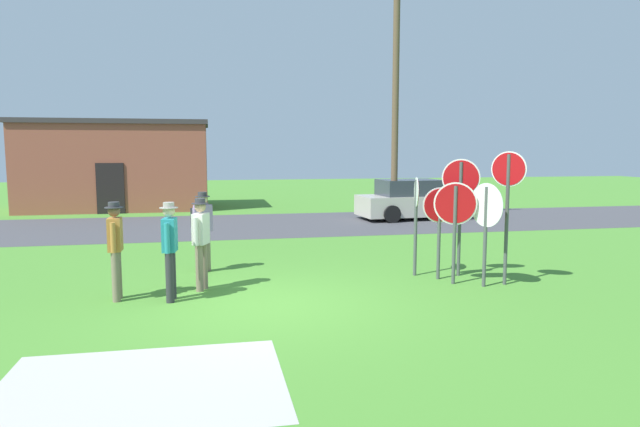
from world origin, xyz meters
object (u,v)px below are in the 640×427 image
(stop_sign_far_back, at_px, (455,215))
(stop_sign_tallest, at_px, (416,211))
(person_holding_notes, at_px, (201,239))
(person_with_sunhat, at_px, (115,245))
(stop_sign_leaning_left, at_px, (460,196))
(person_on_left, at_px, (202,226))
(person_in_dark_shirt, at_px, (170,245))
(stop_sign_center_cluster, at_px, (508,196))
(stop_sign_rear_left, at_px, (439,217))
(stop_sign_nearest, at_px, (486,216))
(utility_pole, at_px, (396,95))
(parked_car_on_street, at_px, (413,201))

(stop_sign_far_back, bearing_deg, stop_sign_tallest, 118.38)
(person_holding_notes, bearing_deg, person_with_sunhat, -163.67)
(stop_sign_far_back, distance_m, person_with_sunhat, 6.32)
(stop_sign_leaning_left, xyz_separation_m, person_on_left, (-5.26, 1.46, -0.67))
(stop_sign_leaning_left, distance_m, person_in_dark_shirt, 5.89)
(stop_sign_center_cluster, height_order, stop_sign_rear_left, stop_sign_center_cluster)
(stop_sign_center_cluster, distance_m, person_with_sunhat, 7.32)
(person_with_sunhat, height_order, person_in_dark_shirt, same)
(stop_sign_nearest, bearing_deg, stop_sign_rear_left, 129.00)
(person_in_dark_shirt, bearing_deg, stop_sign_center_cluster, -0.68)
(stop_sign_tallest, relative_size, stop_sign_nearest, 1.03)
(person_holding_notes, xyz_separation_m, person_in_dark_shirt, (-0.52, -0.67, 0.00))
(person_on_left, height_order, person_with_sunhat, same)
(stop_sign_tallest, relative_size, stop_sign_far_back, 1.03)
(stop_sign_rear_left, bearing_deg, stop_sign_nearest, -51.00)
(person_on_left, bearing_deg, stop_sign_leaning_left, -15.49)
(stop_sign_rear_left, distance_m, stop_sign_nearest, 0.99)
(utility_pole, bearing_deg, person_in_dark_shirt, -127.56)
(person_in_dark_shirt, bearing_deg, stop_sign_rear_left, 6.80)
(parked_car_on_street, height_order, person_in_dark_shirt, person_in_dark_shirt)
(stop_sign_rear_left, xyz_separation_m, stop_sign_far_back, (0.12, -0.46, 0.10))
(parked_car_on_street, relative_size, person_with_sunhat, 2.55)
(utility_pole, relative_size, person_on_left, 5.09)
(parked_car_on_street, height_order, stop_sign_tallest, stop_sign_tallest)
(stop_sign_rear_left, xyz_separation_m, stop_sign_nearest, (0.62, -0.76, 0.10))
(parked_car_on_street, xyz_separation_m, stop_sign_leaning_left, (-2.56, -9.37, 0.99))
(stop_sign_rear_left, xyz_separation_m, stop_sign_leaning_left, (0.53, 0.19, 0.41))
(parked_car_on_street, distance_m, person_on_left, 11.13)
(parked_car_on_street, relative_size, person_holding_notes, 2.55)
(stop_sign_center_cluster, distance_m, stop_sign_tallest, 1.85)
(stop_sign_leaning_left, bearing_deg, person_with_sunhat, -175.11)
(person_with_sunhat, bearing_deg, person_on_left, 54.29)
(utility_pole, xyz_separation_m, parked_car_on_street, (1.00, 0.63, -3.92))
(stop_sign_rear_left, height_order, stop_sign_tallest, stop_sign_tallest)
(person_on_left, bearing_deg, utility_pole, 46.87)
(stop_sign_rear_left, relative_size, stop_sign_far_back, 0.94)
(stop_sign_tallest, xyz_separation_m, person_in_dark_shirt, (-4.91, -1.03, -0.39))
(parked_car_on_street, xyz_separation_m, stop_sign_far_back, (-2.97, -10.02, 0.69))
(stop_sign_tallest, relative_size, stop_sign_leaning_left, 0.85)
(stop_sign_center_cluster, distance_m, stop_sign_far_back, 1.06)
(parked_car_on_street, bearing_deg, person_with_sunhat, -133.02)
(stop_sign_center_cluster, bearing_deg, stop_sign_far_back, 165.98)
(person_on_left, distance_m, person_holding_notes, 1.61)
(stop_sign_nearest, xyz_separation_m, person_with_sunhat, (-6.81, 0.38, -0.39))
(person_holding_notes, bearing_deg, parked_car_on_street, 50.57)
(person_on_left, xyz_separation_m, person_with_sunhat, (-1.46, -2.03, -0.03))
(stop_sign_far_back, bearing_deg, stop_sign_leaning_left, 57.62)
(stop_sign_far_back, bearing_deg, utility_pole, 78.12)
(person_in_dark_shirt, bearing_deg, stop_sign_leaning_left, 8.02)
(stop_sign_leaning_left, height_order, person_on_left, stop_sign_leaning_left)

